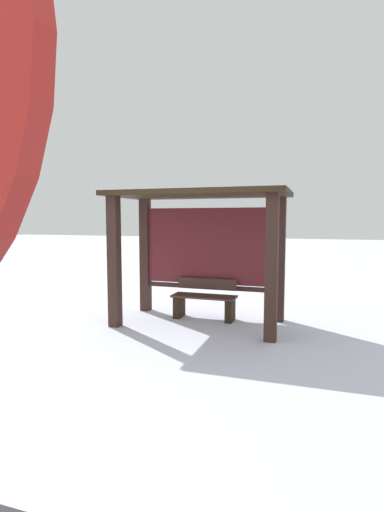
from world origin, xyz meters
name	(u,v)px	position (x,y,z in m)	size (l,w,h in m)	color
ground_plane	(199,323)	(0.00, 0.00, 0.00)	(60.00, 60.00, 0.00)	silver
bus_shelter	(202,230)	(0.00, 0.18, 1.62)	(2.97, 1.60, 2.26)	#39241E
bench_left_inside	(205,301)	(0.00, 0.33, 0.32)	(1.16, 0.41, 0.71)	#462D25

